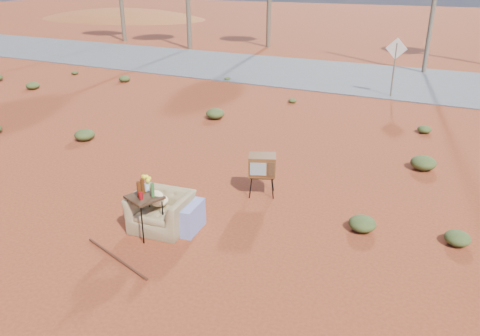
% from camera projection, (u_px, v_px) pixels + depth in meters
% --- Properties ---
extents(ground, '(140.00, 140.00, 0.00)m').
position_uv_depth(ground, '(180.00, 231.00, 8.48)').
color(ground, maroon).
rests_on(ground, ground).
extents(highway, '(140.00, 7.00, 0.04)m').
position_uv_depth(highway, '(369.00, 78.00, 20.81)').
color(highway, '#565659').
rests_on(highway, ground).
extents(dirt_mound, '(26.00, 18.00, 2.00)m').
position_uv_depth(dirt_mound, '(123.00, 18.00, 49.04)').
color(dirt_mound, brown).
rests_on(dirt_mound, ground).
extents(armchair, '(1.27, 0.90, 0.90)m').
position_uv_depth(armchair, '(166.00, 208.00, 8.43)').
color(armchair, olive).
rests_on(armchair, ground).
extents(tv_unit, '(0.68, 0.62, 0.89)m').
position_uv_depth(tv_unit, '(262.00, 166.00, 9.63)').
color(tv_unit, black).
rests_on(tv_unit, ground).
extents(side_table, '(0.68, 0.68, 1.06)m').
position_uv_depth(side_table, '(145.00, 194.00, 8.12)').
color(side_table, '#342213').
rests_on(side_table, ground).
extents(rusty_bar, '(1.62, 0.53, 0.04)m').
position_uv_depth(rusty_bar, '(117.00, 258.00, 7.64)').
color(rusty_bar, '#4F2215').
rests_on(rusty_bar, ground).
extents(road_sign, '(0.78, 0.06, 2.19)m').
position_uv_depth(road_sign, '(395.00, 57.00, 17.14)').
color(road_sign, brown).
rests_on(road_sign, ground).
extents(scrub_patch, '(17.49, 8.07, 0.33)m').
position_uv_depth(scrub_patch, '(247.00, 144.00, 12.40)').
color(scrub_patch, '#3D4920').
rests_on(scrub_patch, ground).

